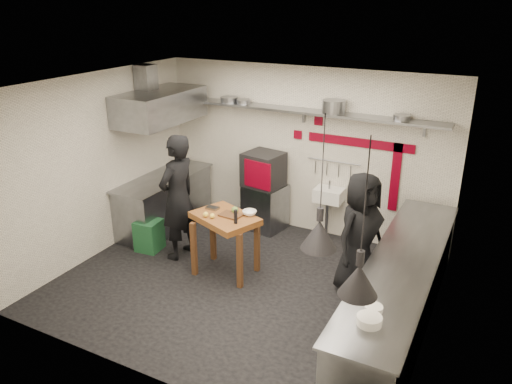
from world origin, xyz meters
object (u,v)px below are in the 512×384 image
at_px(prep_table, 226,244).
at_px(combi_oven, 263,169).
at_px(oven_stand, 265,207).
at_px(green_bin, 149,235).
at_px(chef_left, 178,198).
at_px(chef_right, 360,234).

bearing_deg(prep_table, combi_oven, 118.26).
relative_size(oven_stand, prep_table, 0.87).
relative_size(green_bin, chef_left, 0.26).
relative_size(combi_oven, prep_table, 0.65).
bearing_deg(green_bin, oven_stand, 50.70).
distance_m(chef_left, chef_right, 2.76).
bearing_deg(chef_left, oven_stand, 160.40).
bearing_deg(combi_oven, prep_table, -73.23).
bearing_deg(combi_oven, oven_stand, 54.73).
distance_m(oven_stand, chef_left, 1.77).
bearing_deg(chef_left, combi_oven, 160.81).
height_order(combi_oven, prep_table, combi_oven).
distance_m(combi_oven, chef_right, 2.35).
bearing_deg(prep_table, oven_stand, 117.29).
bearing_deg(combi_oven, green_bin, -119.38).
bearing_deg(oven_stand, combi_oven, -125.27).
bearing_deg(chef_right, green_bin, 118.93).
relative_size(combi_oven, chef_right, 0.35).
bearing_deg(chef_right, oven_stand, 81.53).
xyz_separation_m(combi_oven, prep_table, (0.20, -1.61, -0.63)).
xyz_separation_m(prep_table, chef_left, (-0.90, 0.13, 0.52)).
bearing_deg(green_bin, combi_oven, 50.80).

